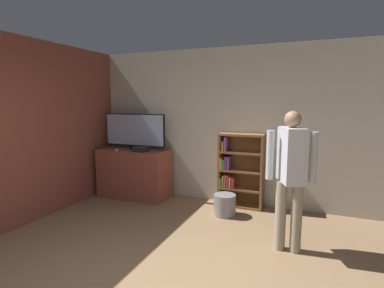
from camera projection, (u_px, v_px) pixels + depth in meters
The scene contains 9 objects.
wall_back at pixel (230, 127), 5.22m from camera, with size 6.94×0.06×2.70m.
wall_side_brick at pixel (46, 130), 4.66m from camera, with size 0.06×4.80×2.70m.
tv_ledge at pixel (134, 173), 5.61m from camera, with size 1.31×0.59×0.90m.
television at pixel (135, 131), 5.54m from camera, with size 1.24×0.22×0.66m.
game_console at pixel (140, 149), 5.28m from camera, with size 0.25×0.18×0.08m.
remote_loose at pixel (117, 150), 5.44m from camera, with size 0.08×0.14×0.02m.
bookshelf at pixel (237, 171), 5.08m from camera, with size 0.75×0.28×1.25m.
person at pixel (290, 170), 3.48m from camera, with size 0.57×0.47×1.68m.
waste_bin at pixel (225, 205), 4.72m from camera, with size 0.35×0.35×0.33m.
Camera 1 is at (1.35, -1.85, 1.78)m, focal length 28.00 mm.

